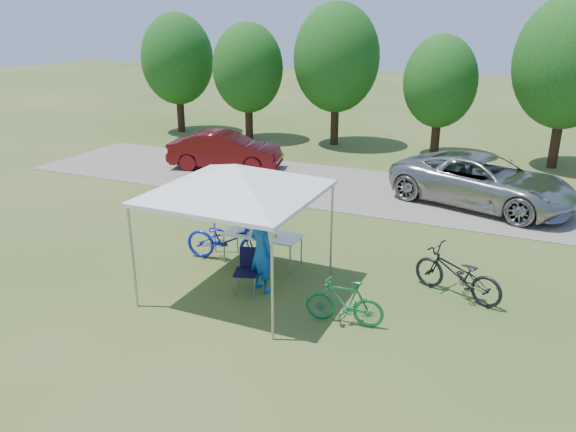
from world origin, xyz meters
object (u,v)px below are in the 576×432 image
object	(u,v)px
folding_table	(262,236)
sedan	(225,150)
cooler	(249,225)
cyclist	(262,251)
minivan	(483,181)
bike_blue	(227,240)
bike_green	(344,302)
folding_chair	(248,266)
bike_dark	(457,274)

from	to	relation	value
folding_table	sedan	world-z (taller)	sedan
cooler	cyclist	size ratio (longest dim) A/B	0.27
folding_table	minivan	size ratio (longest dim) A/B	0.33
bike_blue	sedan	size ratio (longest dim) A/B	0.49
cyclist	sedan	xyz separation A→B (m)	(-5.73, 8.37, -0.16)
bike_green	minivan	bearing A→B (deg)	163.95
cooler	bike_green	bearing A→B (deg)	-31.65
cooler	bike_blue	distance (m)	0.65
bike_blue	minivan	size ratio (longest dim) A/B	0.37
folding_chair	bike_blue	distance (m)	1.59
cooler	cyclist	distance (m)	1.52
cyclist	sedan	bearing A→B (deg)	-32.09
folding_table	bike_dark	bearing A→B (deg)	1.98
bike_blue	bike_dark	bearing A→B (deg)	-91.81
cyclist	bike_green	xyz separation A→B (m)	(2.02, -0.61, -0.43)
folding_table	cyclist	world-z (taller)	cyclist
cyclist	minivan	bearing A→B (deg)	-91.28
folding_chair	cooler	xyz separation A→B (m)	(-0.66, 1.31, 0.37)
folding_table	bike_dark	xyz separation A→B (m)	(4.37, 0.15, -0.18)
folding_table	folding_chair	xyz separation A→B (m)	(0.32, -1.31, -0.15)
cyclist	sedan	distance (m)	10.15
bike_green	bike_dark	distance (m)	2.64
folding_table	bike_green	world-z (taller)	bike_green
folding_table	minivan	bearing A→B (deg)	57.48
bike_blue	minivan	world-z (taller)	minivan
bike_dark	minivan	size ratio (longest dim) A/B	0.36
folding_table	cyclist	bearing A→B (deg)	-64.00
bike_dark	minivan	xyz separation A→B (m)	(-0.20, 6.39, 0.27)
folding_chair	cyclist	bearing A→B (deg)	1.82
folding_table	bike_blue	bearing A→B (deg)	-165.40
bike_green	bike_dark	size ratio (longest dim) A/B	0.77
folding_chair	cooler	distance (m)	1.51
cyclist	bike_green	size ratio (longest dim) A/B	1.17
minivan	bike_green	bearing A→B (deg)	-173.59
bike_dark	sedan	bearing A→B (deg)	-106.19
cooler	bike_dark	size ratio (longest dim) A/B	0.24
bike_green	minivan	world-z (taller)	minivan
bike_blue	bike_dark	size ratio (longest dim) A/B	1.05
minivan	sedan	bearing A→B (deg)	103.18
cooler	minivan	xyz separation A→B (m)	(4.51, 6.54, -0.13)
folding_chair	cyclist	size ratio (longest dim) A/B	0.52
cyclist	bike_green	distance (m)	2.16
cyclist	bike_blue	xyz separation A→B (m)	(-1.42, 0.99, -0.34)
folding_table	sedan	bearing A→B (deg)	125.67
cyclist	sedan	world-z (taller)	cyclist
folding_table	folding_chair	bearing A→B (deg)	-76.17
bike_blue	sedan	distance (m)	8.55
bike_green	minivan	size ratio (longest dim) A/B	0.27
folding_table	bike_blue	xyz separation A→B (m)	(-0.83, -0.22, -0.16)
bike_green	cyclist	bearing A→B (deg)	-112.19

